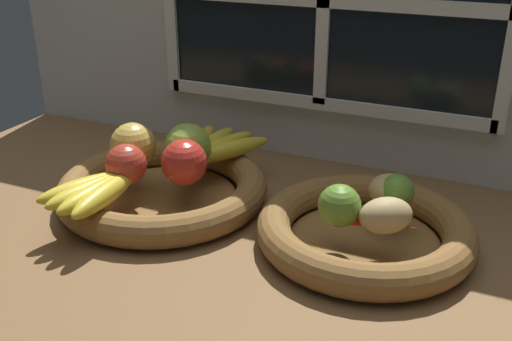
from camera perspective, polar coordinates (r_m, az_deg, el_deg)
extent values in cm
cube|color=brown|center=(96.07, 0.54, -5.79)|extent=(140.00, 90.00, 3.00)
cube|color=silver|center=(113.05, 6.89, 14.32)|extent=(140.00, 3.00, 55.00)
cube|color=black|center=(110.72, 6.67, 15.96)|extent=(64.00, 0.80, 38.00)
cube|color=white|center=(110.16, 6.57, 15.92)|extent=(2.40, 1.20, 38.00)
cube|color=white|center=(110.16, 6.57, 15.92)|extent=(64.00, 1.20, 2.40)
cube|color=white|center=(114.36, 6.13, 6.46)|extent=(64.00, 1.20, 2.40)
cylinder|color=brown|center=(102.64, -8.98, -2.77)|extent=(24.97, 24.97, 1.00)
torus|color=brown|center=(101.73, -9.05, -1.73)|extent=(35.59, 35.59, 5.13)
cylinder|color=brown|center=(90.29, 10.28, -6.87)|extent=(22.29, 22.29, 1.00)
torus|color=brown|center=(89.26, 10.38, -5.73)|extent=(32.32, 32.32, 5.13)
sphere|color=gold|center=(103.32, -11.74, 2.39)|extent=(7.83, 7.83, 7.83)
sphere|color=#B73828|center=(97.27, -12.39, 0.57)|extent=(6.67, 6.67, 6.67)
sphere|color=red|center=(95.54, -6.93, 0.79)|extent=(7.46, 7.46, 7.46)
sphere|color=#8CAD3D|center=(101.03, -6.56, 2.30)|extent=(7.99, 7.99, 7.99)
ellipsoid|color=yellow|center=(94.97, -15.96, -1.55)|extent=(10.13, 15.49, 3.25)
ellipsoid|color=yellow|center=(93.83, -15.56, -1.82)|extent=(7.78, 16.02, 3.25)
ellipsoid|color=yellow|center=(92.82, -15.01, -2.05)|extent=(5.18, 16.04, 3.25)
ellipsoid|color=yellow|center=(91.98, -14.35, -2.23)|extent=(4.07, 15.91, 3.25)
sphere|color=brown|center=(97.81, -11.77, -0.34)|extent=(2.92, 2.92, 2.92)
ellipsoid|color=gold|center=(105.60, -2.59, 1.98)|extent=(11.10, 16.42, 3.08)
ellipsoid|color=gold|center=(107.14, -3.37, 2.30)|extent=(7.35, 17.34, 3.08)
ellipsoid|color=gold|center=(108.32, -4.32, 2.52)|extent=(3.11, 17.13, 3.08)
ellipsoid|color=gold|center=(109.09, -5.40, 2.64)|extent=(7.28, 17.34, 3.08)
sphere|color=brown|center=(101.47, -6.60, 0.89)|extent=(2.77, 2.77, 2.77)
ellipsoid|color=tan|center=(83.18, 12.38, -4.25)|extent=(9.27, 8.90, 5.07)
ellipsoid|color=tan|center=(90.83, 12.72, -1.84)|extent=(7.82, 7.46, 4.83)
sphere|color=olive|center=(83.53, 8.03, -3.36)|extent=(6.11, 6.11, 6.11)
sphere|color=olive|center=(90.04, 13.35, -1.97)|extent=(5.32, 5.32, 5.32)
cone|color=red|center=(84.45, 11.74, -5.04)|extent=(11.23, 3.38, 1.68)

